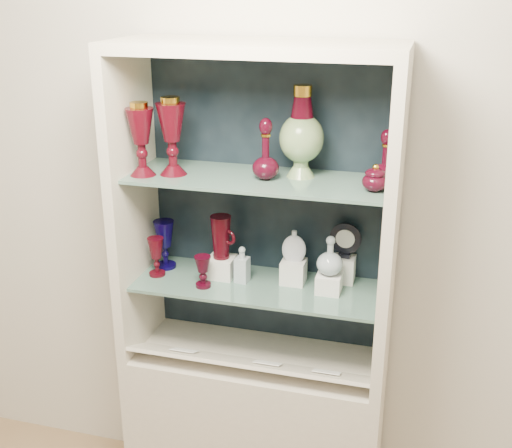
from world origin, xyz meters
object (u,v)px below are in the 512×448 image
(pedestal_lamp_right, at_px, (172,136))
(cobalt_goblet, at_px, (165,244))
(clear_round_decanter, at_px, (330,256))
(ruby_decanter_b, at_px, (386,156))
(ruby_decanter_a, at_px, (266,145))
(cameo_medallion, at_px, (346,240))
(clear_square_bottle, at_px, (242,264))
(ruby_pitcher, at_px, (221,237))
(ruby_goblet_small, at_px, (203,272))
(flat_flask, at_px, (294,245))
(ruby_goblet_tall, at_px, (156,257))
(lidded_bowl, at_px, (375,177))
(pedestal_lamp_left, at_px, (141,139))
(enamel_urn, at_px, (302,132))

(pedestal_lamp_right, xyz_separation_m, cobalt_goblet, (-0.09, 0.09, -0.46))
(clear_round_decanter, bearing_deg, ruby_decanter_b, 10.18)
(ruby_decanter_a, xyz_separation_m, cameo_medallion, (0.28, 0.12, -0.37))
(ruby_decanter_a, relative_size, clear_square_bottle, 1.70)
(ruby_pitcher, bearing_deg, cobalt_goblet, -163.36)
(ruby_goblet_small, xyz_separation_m, flat_flask, (0.32, 0.12, 0.09))
(ruby_goblet_tall, height_order, clear_round_decanter, clear_round_decanter)
(ruby_pitcher, xyz_separation_m, flat_flask, (0.28, 0.02, -0.01))
(pedestal_lamp_right, xyz_separation_m, ruby_decanter_b, (0.74, 0.07, -0.04))
(lidded_bowl, relative_size, clear_round_decanter, 0.66)
(ruby_goblet_tall, bearing_deg, pedestal_lamp_left, -97.78)
(ruby_decanter_a, xyz_separation_m, clear_square_bottle, (-0.09, 0.02, -0.47))
(ruby_goblet_tall, distance_m, ruby_goblet_small, 0.22)
(enamel_urn, bearing_deg, ruby_decanter_a, -148.76)
(ruby_goblet_small, bearing_deg, clear_round_decanter, 9.98)
(ruby_decanter_a, height_order, cameo_medallion, ruby_decanter_a)
(clear_round_decanter, relative_size, cameo_medallion, 1.02)
(pedestal_lamp_right, bearing_deg, cobalt_goblet, 134.80)
(pedestal_lamp_left, xyz_separation_m, cameo_medallion, (0.72, 0.19, -0.38))
(clear_square_bottle, bearing_deg, ruby_goblet_tall, -174.83)
(lidded_bowl, xyz_separation_m, clear_round_decanter, (-0.14, 0.06, -0.33))
(pedestal_lamp_left, bearing_deg, ruby_decanter_a, 8.43)
(pedestal_lamp_right, height_order, enamel_urn, enamel_urn)
(pedestal_lamp_right, height_order, lidded_bowl, pedestal_lamp_right)
(pedestal_lamp_left, xyz_separation_m, lidded_bowl, (0.82, 0.03, -0.08))
(ruby_decanter_a, distance_m, clear_square_bottle, 0.48)
(pedestal_lamp_right, relative_size, ruby_pitcher, 1.65)
(ruby_goblet_tall, distance_m, flat_flask, 0.54)
(pedestal_lamp_right, distance_m, cameo_medallion, 0.74)
(pedestal_lamp_right, height_order, clear_square_bottle, pedestal_lamp_right)
(ruby_goblet_tall, bearing_deg, pedestal_lamp_right, -7.95)
(ruby_pitcher, bearing_deg, clear_round_decanter, 19.18)
(cobalt_goblet, bearing_deg, lidded_bowl, -7.30)
(ruby_goblet_tall, bearing_deg, lidded_bowl, -1.81)
(pedestal_lamp_left, distance_m, lidded_bowl, 0.83)
(ruby_goblet_small, height_order, cameo_medallion, cameo_medallion)
(pedestal_lamp_right, distance_m, ruby_pitcher, 0.43)
(ruby_decanter_b, distance_m, clear_square_bottle, 0.67)
(ruby_goblet_tall, height_order, clear_square_bottle, ruby_goblet_tall)
(clear_round_decanter, bearing_deg, pedestal_lamp_right, -175.58)
(enamel_urn, bearing_deg, clear_round_decanter, -21.25)
(ruby_decanter_a, bearing_deg, pedestal_lamp_right, -175.72)
(pedestal_lamp_right, height_order, cameo_medallion, pedestal_lamp_right)
(lidded_bowl, height_order, ruby_goblet_tall, lidded_bowl)
(clear_square_bottle, bearing_deg, pedestal_lamp_left, -166.39)
(pedestal_lamp_left, height_order, ruby_goblet_small, pedestal_lamp_left)
(lidded_bowl, xyz_separation_m, clear_square_bottle, (-0.48, 0.06, -0.40))
(ruby_pitcher, bearing_deg, ruby_decanter_a, 9.44)
(enamel_urn, bearing_deg, cobalt_goblet, -179.78)
(cobalt_goblet, height_order, clear_square_bottle, cobalt_goblet)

